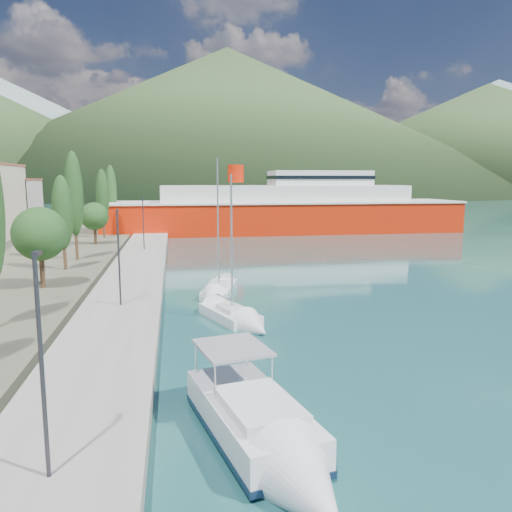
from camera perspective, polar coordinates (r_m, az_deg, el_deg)
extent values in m
plane|color=#1E5253|center=(139.85, -7.13, 5.00)|extent=(1400.00, 1400.00, 0.00)
cube|color=gray|center=(46.35, -13.53, -1.87)|extent=(5.00, 88.00, 0.80)
cone|color=gray|center=(709.37, -2.48, 15.19)|extent=(760.00, 760.00, 180.00)
cone|color=gray|center=(754.05, 25.66, 12.45)|extent=(640.00, 640.00, 140.00)
cone|color=#334C27|center=(424.76, -3.28, 15.20)|extent=(480.00, 480.00, 115.00)
cone|color=#334C27|center=(481.05, 24.75, 12.17)|extent=(420.00, 420.00, 90.00)
cube|color=beige|center=(89.57, -26.68, 5.18)|extent=(9.00, 10.00, 8.00)
cube|color=#9E5138|center=(89.48, -26.86, 7.83)|extent=(9.20, 10.20, 0.30)
cylinder|color=#47301E|center=(40.42, -23.23, -1.64)|extent=(0.36, 0.36, 2.48)
sphere|color=#21451B|center=(40.05, -23.47, 2.34)|extent=(3.96, 3.96, 3.96)
cylinder|color=#47301E|center=(48.11, -20.99, -0.34)|extent=(0.30, 0.30, 1.85)
ellipsoid|color=#21451B|center=(47.68, -21.26, 4.66)|extent=(1.80, 1.80, 6.57)
cylinder|color=#47301E|center=(53.62, -19.80, 0.87)|extent=(0.30, 0.30, 2.39)
ellipsoid|color=#21451B|center=(53.21, -20.10, 6.68)|extent=(1.80, 1.80, 8.48)
cylinder|color=#47301E|center=(65.73, -17.89, 2.21)|extent=(0.36, 0.36, 2.16)
sphere|color=#21451B|center=(65.52, -17.99, 4.35)|extent=(3.46, 3.46, 3.46)
cylinder|color=#47301E|center=(73.70, -16.98, 2.87)|extent=(0.30, 0.30, 2.10)
ellipsoid|color=#21451B|center=(73.41, -17.14, 6.59)|extent=(1.80, 1.80, 7.46)
cylinder|color=#47301E|center=(83.55, -16.10, 3.61)|extent=(0.30, 0.30, 2.29)
ellipsoid|color=#21451B|center=(83.29, -16.25, 7.18)|extent=(1.80, 1.80, 8.12)
cylinder|color=#2D2D33|center=(14.35, -23.28, -11.82)|extent=(0.12, 0.12, 6.00)
cube|color=#2D2D33|center=(13.87, -23.77, 0.26)|extent=(0.15, 0.50, 0.12)
cylinder|color=#2D2D33|center=(32.49, -15.40, -0.26)|extent=(0.12, 0.12, 6.00)
cube|color=#2D2D33|center=(32.43, -15.57, 5.05)|extent=(0.15, 0.50, 0.12)
cylinder|color=#2D2D33|center=(58.90, -12.75, 3.69)|extent=(0.12, 0.12, 6.00)
cube|color=#2D2D33|center=(58.97, -12.84, 6.61)|extent=(0.15, 0.50, 0.12)
cube|color=black|center=(18.08, -0.63, -20.10)|extent=(3.73, 6.72, 0.71)
cube|color=silver|center=(17.71, -0.64, -17.79)|extent=(4.06, 7.10, 1.12)
cube|color=black|center=(17.94, -0.63, -19.25)|extent=(4.13, 7.19, 0.22)
cube|color=silver|center=(16.72, 0.43, -16.76)|extent=(2.79, 3.65, 0.41)
cube|color=gray|center=(18.55, -2.71, -10.41)|extent=(2.89, 3.22, 0.10)
cone|color=silver|center=(14.48, 6.20, -25.34)|extent=(3.30, 3.76, 2.65)
cube|color=silver|center=(31.64, -3.03, -6.83)|extent=(3.70, 5.38, 0.80)
cube|color=silver|center=(31.22, -2.76, -6.03)|extent=(1.86, 2.30, 0.31)
cylinder|color=silver|center=(30.45, -2.81, 1.41)|extent=(0.12, 0.12, 8.41)
cone|color=silver|center=(28.96, -0.08, -8.28)|extent=(2.74, 2.90, 2.04)
cube|color=silver|center=(38.75, -4.19, -3.96)|extent=(3.39, 5.95, 0.79)
cube|color=silver|center=(38.27, -4.29, -3.31)|extent=(1.75, 2.48, 0.31)
cylinder|color=silver|center=(37.59, -4.37, 3.74)|extent=(0.12, 0.12, 9.70)
cone|color=silver|center=(35.30, -5.15, -5.22)|extent=(2.63, 3.05, 2.03)
cube|color=red|center=(84.61, 3.19, 4.26)|extent=(59.12, 12.67, 5.70)
cube|color=silver|center=(84.45, 3.21, 6.19)|extent=(59.54, 13.04, 0.31)
cube|color=silver|center=(84.40, 3.21, 7.02)|extent=(40.81, 10.45, 3.05)
cube|color=silver|center=(85.96, 7.25, 8.82)|extent=(16.59, 7.70, 2.44)
cylinder|color=red|center=(82.93, -2.33, 9.39)|extent=(2.65, 2.65, 2.85)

